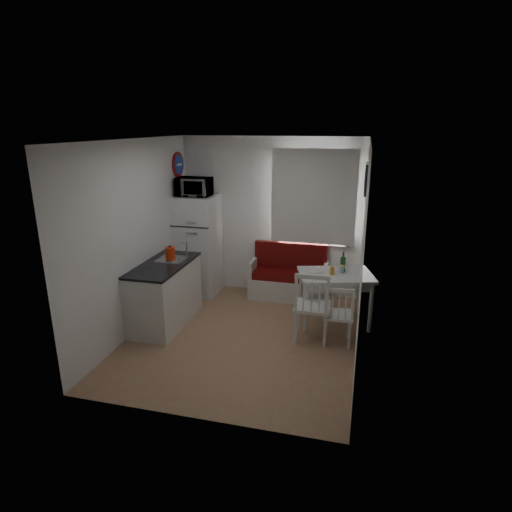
{
  "coord_description": "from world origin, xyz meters",
  "views": [
    {
      "loc": [
        1.46,
        -5.05,
        2.78
      ],
      "look_at": [
        0.06,
        0.5,
        1.01
      ],
      "focal_mm": 30.0,
      "sensor_mm": 36.0,
      "label": 1
    }
  ],
  "objects": [
    {
      "name": "floor",
      "position": [
        0.0,
        0.0,
        0.0
      ],
      "size": [
        3.0,
        3.5,
        0.02
      ],
      "primitive_type": "cube",
      "color": "#9E6F54",
      "rests_on": "ground"
    },
    {
      "name": "ceiling",
      "position": [
        0.0,
        0.0,
        2.6
      ],
      "size": [
        3.0,
        3.5,
        0.02
      ],
      "primitive_type": "cube",
      "color": "white",
      "rests_on": "wall_back"
    },
    {
      "name": "wall_back",
      "position": [
        0.0,
        1.75,
        1.3
      ],
      "size": [
        3.0,
        0.02,
        2.6
      ],
      "primitive_type": "cube",
      "color": "white",
      "rests_on": "floor"
    },
    {
      "name": "wall_front",
      "position": [
        0.0,
        -1.75,
        1.3
      ],
      "size": [
        3.0,
        0.02,
        2.6
      ],
      "primitive_type": "cube",
      "color": "white",
      "rests_on": "floor"
    },
    {
      "name": "wall_left",
      "position": [
        -1.5,
        0.0,
        1.3
      ],
      "size": [
        0.02,
        3.5,
        2.6
      ],
      "primitive_type": "cube",
      "color": "white",
      "rests_on": "floor"
    },
    {
      "name": "wall_right",
      "position": [
        1.5,
        0.0,
        1.3
      ],
      "size": [
        0.02,
        3.5,
        2.6
      ],
      "primitive_type": "cube",
      "color": "white",
      "rests_on": "floor"
    },
    {
      "name": "window",
      "position": [
        0.7,
        1.72,
        1.62
      ],
      "size": [
        1.22,
        0.06,
        1.47
      ],
      "primitive_type": "cube",
      "color": "silver",
      "rests_on": "wall_back"
    },
    {
      "name": "curtain",
      "position": [
        0.7,
        1.65,
        1.68
      ],
      "size": [
        1.35,
        0.02,
        1.5
      ],
      "primitive_type": "cube",
      "color": "white",
      "rests_on": "wall_back"
    },
    {
      "name": "kitchen_counter",
      "position": [
        -1.2,
        0.16,
        0.46
      ],
      "size": [
        0.62,
        1.32,
        1.16
      ],
      "color": "silver",
      "rests_on": "floor"
    },
    {
      "name": "wall_sign",
      "position": [
        -1.47,
        1.45,
        2.15
      ],
      "size": [
        0.03,
        0.4,
        0.4
      ],
      "primitive_type": "cylinder",
      "rotation": [
        0.0,
        1.57,
        0.0
      ],
      "color": "#1B3DA6",
      "rests_on": "wall_left"
    },
    {
      "name": "picture_frame",
      "position": [
        1.48,
        1.1,
        2.05
      ],
      "size": [
        0.04,
        0.52,
        0.42
      ],
      "primitive_type": "cube",
      "color": "black",
      "rests_on": "wall_right"
    },
    {
      "name": "bench",
      "position": [
        0.36,
        1.51,
        0.3
      ],
      "size": [
        1.27,
        0.49,
        0.91
      ],
      "color": "silver",
      "rests_on": "floor"
    },
    {
      "name": "dining_table",
      "position": [
        1.16,
        0.73,
        0.68
      ],
      "size": [
        1.17,
        0.96,
        0.76
      ],
      "rotation": [
        0.0,
        0.0,
        0.27
      ],
      "color": "silver",
      "rests_on": "floor"
    },
    {
      "name": "chair_left",
      "position": [
        0.91,
        0.06,
        0.61
      ],
      "size": [
        0.48,
        0.45,
        0.53
      ],
      "rotation": [
        0.0,
        0.0,
        0.03
      ],
      "color": "silver",
      "rests_on": "floor"
    },
    {
      "name": "chair_right",
      "position": [
        1.25,
        0.07,
        0.51
      ],
      "size": [
        0.42,
        0.4,
        0.44
      ],
      "rotation": [
        0.0,
        0.0,
        0.08
      ],
      "color": "silver",
      "rests_on": "floor"
    },
    {
      "name": "fridge",
      "position": [
        -1.18,
        1.4,
        0.83
      ],
      "size": [
        0.67,
        0.67,
        1.67
      ],
      "primitive_type": "cube",
      "color": "white",
      "rests_on": "floor"
    },
    {
      "name": "microwave",
      "position": [
        -1.18,
        1.35,
        1.82
      ],
      "size": [
        0.54,
        0.36,
        0.3
      ],
      "primitive_type": "imported",
      "color": "white",
      "rests_on": "fridge"
    },
    {
      "name": "kettle",
      "position": [
        -1.15,
        0.29,
        1.01
      ],
      "size": [
        0.17,
        0.17,
        0.23
      ],
      "primitive_type": "cylinder",
      "color": "red",
      "rests_on": "kitchen_counter"
    },
    {
      "name": "wine_bottle",
      "position": [
        1.25,
        0.83,
        0.91
      ],
      "size": [
        0.08,
        0.08,
        0.3
      ],
      "primitive_type": null,
      "color": "#164520",
      "rests_on": "dining_table"
    },
    {
      "name": "drinking_glass_orange",
      "position": [
        1.11,
        0.68,
        0.81
      ],
      "size": [
        0.06,
        0.06,
        0.1
      ],
      "primitive_type": "cylinder",
      "color": "orange",
      "rests_on": "dining_table"
    },
    {
      "name": "drinking_glass_blue",
      "position": [
        1.24,
        0.78,
        0.81
      ],
      "size": [
        0.05,
        0.05,
        0.09
      ],
      "primitive_type": "cylinder",
      "color": "#7EADD7",
      "rests_on": "dining_table"
    },
    {
      "name": "plate",
      "position": [
        0.86,
        0.75,
        0.77
      ],
      "size": [
        0.25,
        0.25,
        0.02
      ],
      "primitive_type": "cylinder",
      "color": "white",
      "rests_on": "dining_table"
    }
  ]
}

